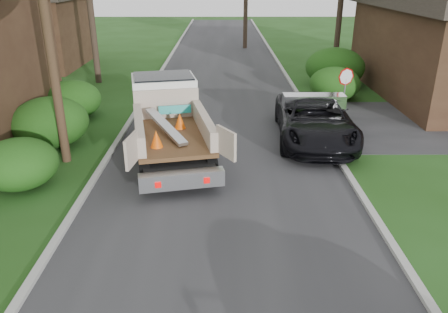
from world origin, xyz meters
The scene contains 14 objects.
ground centered at (0.00, 0.00, 0.00)m, with size 120.00×120.00×0.00m, color #1C3F12.
road centered at (0.00, 10.00, 0.00)m, with size 8.00×90.00×0.02m, color #28282B.
curb_left centered at (-4.10, 10.00, 0.06)m, with size 0.20×90.00×0.12m, color #9E9E99.
curb_right centered at (4.10, 10.00, 0.06)m, with size 0.20×90.00×0.12m, color #9E9E99.
stop_sign centered at (5.20, 9.00, 1.78)m, with size 0.71×0.32×2.48m.
utility_pole centered at (-5.48, 4.98, 5.17)m, with size 2.42×1.25×10.00m.
house_left_far centered at (-13.50, 22.00, 3.05)m, with size 7.56×7.56×6.00m.
hedge_left_a centered at (-6.20, 3.00, 0.77)m, with size 2.34×2.34×1.53m, color #143C0E.
hedge_left_b centered at (-6.50, 6.50, 0.94)m, with size 2.86×2.86×1.87m, color #143C0E.
hedge_left_c centered at (-6.80, 10.00, 0.85)m, with size 2.60×2.60×1.70m, color #143C0E.
hedge_right_a centered at (5.80, 13.00, 0.85)m, with size 2.60×2.60×1.70m, color #143C0E.
hedge_right_b centered at (6.50, 16.00, 1.10)m, with size 3.38×3.38×2.21m, color #143C0E.
flatbed_truck centered at (-2.03, 6.25, 1.36)m, with size 4.03×7.02×2.51m.
black_pickup centered at (3.60, 7.07, 0.85)m, with size 2.81×6.10×1.69m, color black.
Camera 1 is at (-0.01, -9.16, 6.12)m, focal length 35.00 mm.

